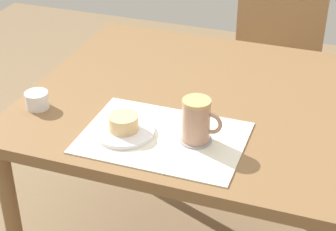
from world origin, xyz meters
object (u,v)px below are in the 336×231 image
(dining_table, at_px, (200,117))
(sugar_bowl, at_px, (37,100))
(pastry_plate, at_px, (124,131))
(pastry, at_px, (124,123))
(wooden_chair, at_px, (273,60))
(coffee_mug, at_px, (197,120))

(dining_table, xyz_separation_m, sugar_bowl, (-0.44, -0.23, 0.10))
(pastry_plate, relative_size, pastry, 2.06)
(wooden_chair, height_order, pastry, wooden_chair)
(wooden_chair, relative_size, sugar_bowl, 13.06)
(dining_table, distance_m, wooden_chair, 0.80)
(dining_table, relative_size, pastry, 12.78)
(wooden_chair, bearing_deg, coffee_mug, 87.78)
(wooden_chair, relative_size, pastry_plate, 5.41)
(dining_table, height_order, pastry_plate, pastry_plate)
(pastry_plate, xyz_separation_m, sugar_bowl, (-0.30, 0.05, 0.02))
(wooden_chair, distance_m, pastry, 1.12)
(sugar_bowl, bearing_deg, pastry_plate, -9.37)
(dining_table, bearing_deg, wooden_chair, 82.78)
(wooden_chair, relative_size, coffee_mug, 7.57)
(pastry, relative_size, coffee_mug, 0.68)
(wooden_chair, distance_m, pastry_plate, 1.11)
(wooden_chair, height_order, coffee_mug, wooden_chair)
(coffee_mug, bearing_deg, pastry_plate, -171.18)
(pastry_plate, height_order, coffee_mug, coffee_mug)
(wooden_chair, xyz_separation_m, pastry, (-0.24, -1.06, 0.25))
(pastry_plate, relative_size, coffee_mug, 1.40)
(dining_table, distance_m, coffee_mug, 0.30)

